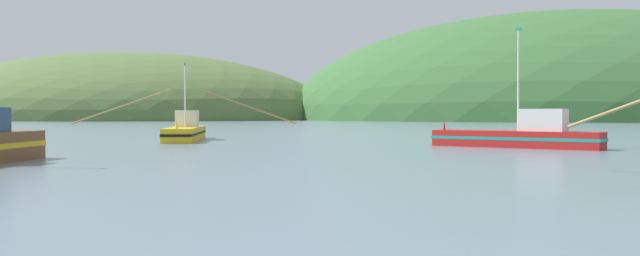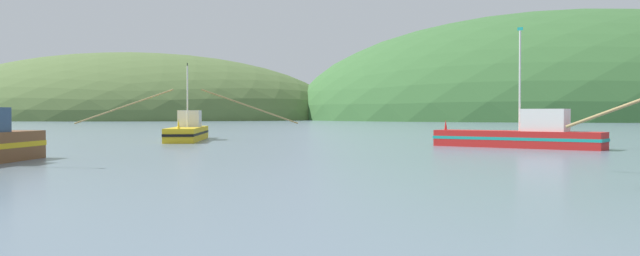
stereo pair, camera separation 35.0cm
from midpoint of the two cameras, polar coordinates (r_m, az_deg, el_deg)
hill_far_left at (r=237.07m, az=20.22°, el=0.68°), size 187.03×149.62×70.62m
hill_mid_right at (r=242.21m, az=-16.36°, el=0.72°), size 147.36×117.89×46.10m
fishing_boat_yellow at (r=54.73m, az=-11.68°, el=-0.28°), size 17.56×12.17×6.24m
fishing_boat_red at (r=44.07m, az=16.58°, el=-0.65°), size 10.40×7.05×7.67m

